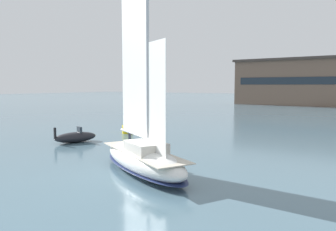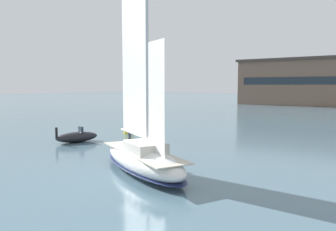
{
  "view_description": "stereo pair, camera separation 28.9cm",
  "coord_description": "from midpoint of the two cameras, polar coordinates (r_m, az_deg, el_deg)",
  "views": [
    {
      "loc": [
        13.9,
        -16.98,
        5.92
      ],
      "look_at": [
        0.0,
        3.0,
        3.66
      ],
      "focal_mm": 35.0,
      "sensor_mm": 36.0,
      "label": 1
    },
    {
      "loc": [
        14.13,
        -16.81,
        5.92
      ],
      "look_at": [
        0.0,
        3.0,
        3.66
      ],
      "focal_mm": 35.0,
      "sensor_mm": 36.0,
      "label": 2
    }
  ],
  "objects": [
    {
      "name": "sailboat_main",
      "position": [
        22.45,
        -4.09,
        -7.0
      ],
      "size": [
        10.78,
        7.26,
        14.49
      ],
      "color": "white",
      "rests_on": "ground"
    },
    {
      "name": "ground_plane",
      "position": [
        22.74,
        -4.09,
        -9.79
      ],
      "size": [
        400.0,
        400.0,
        0.0
      ],
      "primitive_type": "plane",
      "color": "slate"
    },
    {
      "name": "motor_tender",
      "position": [
        35.36,
        -15.37,
        -3.62
      ],
      "size": [
        3.07,
        4.75,
        1.7
      ],
      "color": "black",
      "rests_on": "ground"
    },
    {
      "name": "channel_buoy",
      "position": [
        40.57,
        -6.6,
        -1.77
      ],
      "size": [
        1.31,
        1.31,
        2.35
      ],
      "color": "yellow",
      "rests_on": "ground"
    },
    {
      "name": "waterfront_building",
      "position": [
        104.1,
        23.58,
        5.41
      ],
      "size": [
        40.72,
        13.44,
        13.68
      ],
      "color": "brown",
      "rests_on": "ground"
    }
  ]
}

